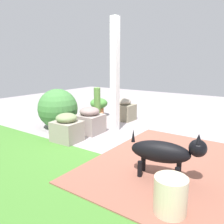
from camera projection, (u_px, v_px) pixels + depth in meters
The scene contains 11 objects.
ground_plane at pixel (130, 135), 4.08m from camera, with size 12.00×12.00×0.00m, color #9D9397.
brick_path at pixel (170, 164), 2.90m from camera, with size 1.80×2.40×0.02m, color #8E5443.
porch_pillar at pixel (115, 76), 4.14m from camera, with size 0.13×0.13×2.07m, color white.
stone_planter_nearest at pixel (124, 110), 5.12m from camera, with size 0.48×0.39×0.49m.
stone_planter_mid at pixel (90, 121), 4.18m from camera, with size 0.47×0.45×0.49m.
stone_planter_far at pixel (67, 128), 3.72m from camera, with size 0.46×0.41×0.47m.
round_shrub at pixel (58, 109), 4.47m from camera, with size 0.78×0.78×0.78m, color #417C3C.
terracotta_pot_broad at pixel (99, 105), 5.49m from camera, with size 0.42×0.42×0.44m.
terracotta_pot_tall at pixel (97, 111), 4.80m from camera, with size 0.25×0.25×0.77m.
dog at pixel (165, 152), 2.47m from camera, with size 0.81×0.36×0.56m.
ceramic_urn at pixel (170, 196), 1.92m from camera, with size 0.29×0.29×0.34m, color beige.
Camera 1 is at (-1.97, 3.38, 1.28)m, focal length 36.31 mm.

